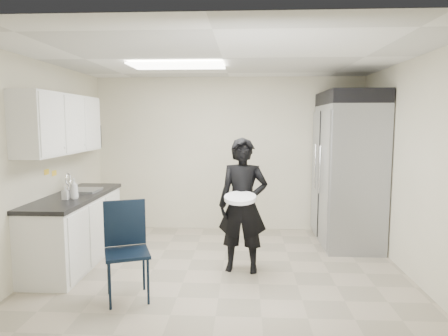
# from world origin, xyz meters

# --- Properties ---
(floor) EXTENTS (4.50, 4.50, 0.00)m
(floor) POSITION_xyz_m (0.00, 0.00, 0.00)
(floor) COLOR tan
(floor) RESTS_ON ground
(ceiling) EXTENTS (4.50, 4.50, 0.00)m
(ceiling) POSITION_xyz_m (0.00, 0.00, 2.60)
(ceiling) COLOR silver
(ceiling) RESTS_ON back_wall
(back_wall) EXTENTS (4.50, 0.00, 4.50)m
(back_wall) POSITION_xyz_m (0.00, 2.00, 1.30)
(back_wall) COLOR beige
(back_wall) RESTS_ON floor
(left_wall) EXTENTS (0.00, 4.00, 4.00)m
(left_wall) POSITION_xyz_m (-2.25, 0.00, 1.30)
(left_wall) COLOR beige
(left_wall) RESTS_ON floor
(right_wall) EXTENTS (0.00, 4.00, 4.00)m
(right_wall) POSITION_xyz_m (2.25, 0.00, 1.30)
(right_wall) COLOR beige
(right_wall) RESTS_ON floor
(ceiling_panel) EXTENTS (1.20, 0.60, 0.02)m
(ceiling_panel) POSITION_xyz_m (-0.60, 0.40, 2.57)
(ceiling_panel) COLOR white
(ceiling_panel) RESTS_ON ceiling
(lower_counter) EXTENTS (0.60, 1.90, 0.86)m
(lower_counter) POSITION_xyz_m (-1.95, 0.20, 0.43)
(lower_counter) COLOR silver
(lower_counter) RESTS_ON floor
(countertop) EXTENTS (0.64, 1.95, 0.05)m
(countertop) POSITION_xyz_m (-1.95, 0.20, 0.89)
(countertop) COLOR black
(countertop) RESTS_ON lower_counter
(sink) EXTENTS (0.42, 0.40, 0.14)m
(sink) POSITION_xyz_m (-1.93, 0.45, 0.87)
(sink) COLOR gray
(sink) RESTS_ON countertop
(faucet) EXTENTS (0.02, 0.02, 0.24)m
(faucet) POSITION_xyz_m (-2.13, 0.45, 1.02)
(faucet) COLOR silver
(faucet) RESTS_ON countertop
(upper_cabinets) EXTENTS (0.35, 1.80, 0.75)m
(upper_cabinets) POSITION_xyz_m (-2.08, 0.20, 1.83)
(upper_cabinets) COLOR silver
(upper_cabinets) RESTS_ON left_wall
(towel_dispenser) EXTENTS (0.22, 0.30, 0.35)m
(towel_dispenser) POSITION_xyz_m (-2.14, 1.35, 1.62)
(towel_dispenser) COLOR black
(towel_dispenser) RESTS_ON left_wall
(notice_sticker_left) EXTENTS (0.00, 0.12, 0.07)m
(notice_sticker_left) POSITION_xyz_m (-2.24, 0.10, 1.22)
(notice_sticker_left) COLOR yellow
(notice_sticker_left) RESTS_ON left_wall
(notice_sticker_right) EXTENTS (0.00, 0.12, 0.07)m
(notice_sticker_right) POSITION_xyz_m (-2.24, 0.30, 1.18)
(notice_sticker_right) COLOR yellow
(notice_sticker_right) RESTS_ON left_wall
(commercial_fridge) EXTENTS (0.80, 1.35, 2.10)m
(commercial_fridge) POSITION_xyz_m (1.83, 1.27, 1.05)
(commercial_fridge) COLOR gray
(commercial_fridge) RESTS_ON floor
(fridge_compressor) EXTENTS (0.80, 1.35, 0.20)m
(fridge_compressor) POSITION_xyz_m (1.83, 1.27, 2.20)
(fridge_compressor) COLOR black
(fridge_compressor) RESTS_ON commercial_fridge
(folding_chair) EXTENTS (0.57, 0.57, 0.99)m
(folding_chair) POSITION_xyz_m (-0.95, -0.85, 0.50)
(folding_chair) COLOR black
(folding_chair) RESTS_ON floor
(man_tuxedo) EXTENTS (0.65, 0.48, 1.66)m
(man_tuxedo) POSITION_xyz_m (0.25, 0.04, 0.83)
(man_tuxedo) COLOR black
(man_tuxedo) RESTS_ON floor
(bucket_lid) EXTENTS (0.42, 0.42, 0.05)m
(bucket_lid) POSITION_xyz_m (0.22, -0.21, 0.97)
(bucket_lid) COLOR silver
(bucket_lid) RESTS_ON man_tuxedo
(soap_bottle_a) EXTENTS (0.13, 0.13, 0.26)m
(soap_bottle_a) POSITION_xyz_m (-1.82, -0.07, 1.04)
(soap_bottle_a) COLOR white
(soap_bottle_a) RESTS_ON countertop
(soap_bottle_b) EXTENTS (0.08, 0.08, 0.17)m
(soap_bottle_b) POSITION_xyz_m (-1.91, -0.11, 0.99)
(soap_bottle_b) COLOR silver
(soap_bottle_b) RESTS_ON countertop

